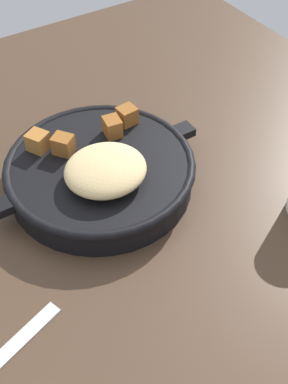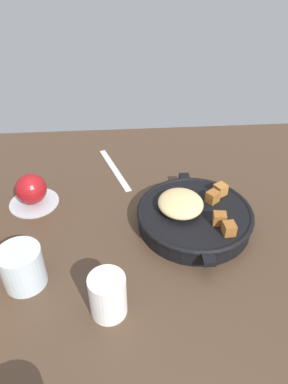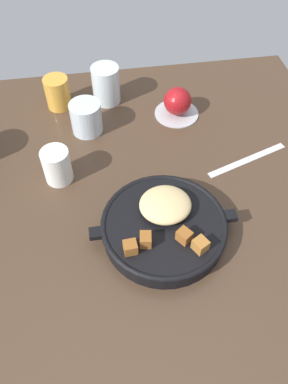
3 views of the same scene
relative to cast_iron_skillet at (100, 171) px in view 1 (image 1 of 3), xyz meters
The scene contains 2 objects.
ground_plane 8.11cm from the cast_iron_skillet, 94.59° to the left, with size 95.62×103.23×2.40cm, color #473323.
cast_iron_skillet is the anchor object (origin of this frame).
Camera 1 is at (21.05, 35.79, 47.84)cm, focal length 46.75 mm.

